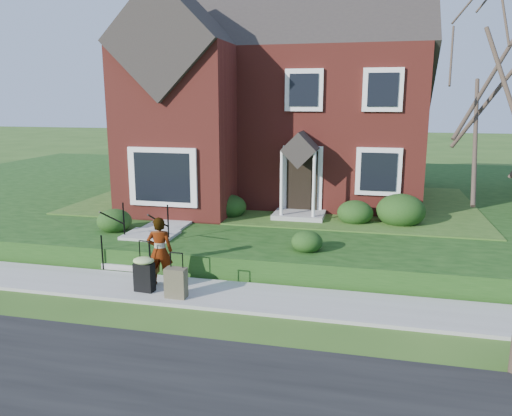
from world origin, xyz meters
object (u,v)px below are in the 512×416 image
(suitcase_black, at_px, (144,272))
(suitcase_olive, at_px, (176,283))
(woman, at_px, (160,251))
(front_steps, at_px, (143,245))

(suitcase_black, height_order, suitcase_olive, suitcase_black)
(woman, distance_m, suitcase_olive, 1.04)
(front_steps, xyz_separation_m, woman, (1.21, -1.62, 0.41))
(suitcase_black, bearing_deg, front_steps, 120.84)
(front_steps, bearing_deg, woman, -53.30)
(front_steps, distance_m, suitcase_black, 2.34)
(front_steps, distance_m, suitcase_olive, 2.95)
(front_steps, relative_size, woman, 1.25)
(front_steps, height_order, suitcase_black, front_steps)
(suitcase_olive, bearing_deg, woman, 135.76)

